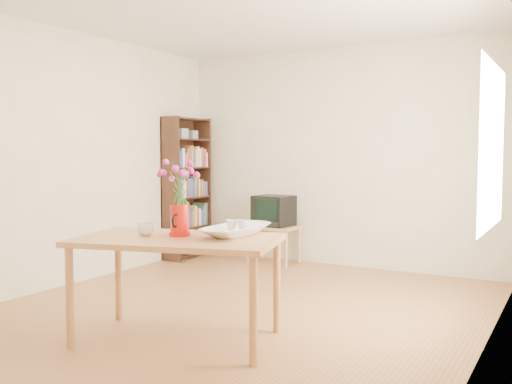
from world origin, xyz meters
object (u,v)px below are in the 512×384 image
Objects in this scene: table at (177,248)px; mug at (145,229)px; television at (274,210)px; bowl at (236,206)px; pitcher at (180,221)px.

table is 0.29m from mug.
table is 3.00m from television.
bowl is at bearing -61.94° from television.
mug is 0.68m from bowl.
mug is 0.26× the size of bowl.
pitcher reaches higher than television.
pitcher reaches higher than mug.
television is at bearing -101.78° from mug.
mug reaches higher than television.
bowl reaches higher than mug.
pitcher is 2.93m from television.
mug reaches higher than table.
mug is (-0.22, -0.12, -0.06)m from pitcher.
television is (-0.49, 2.95, -0.15)m from mug.
pitcher is 1.98× the size of mug.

